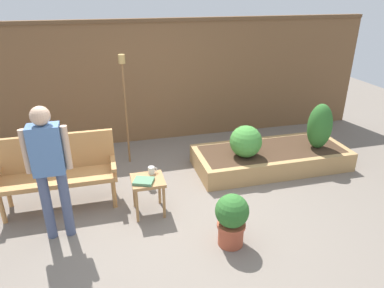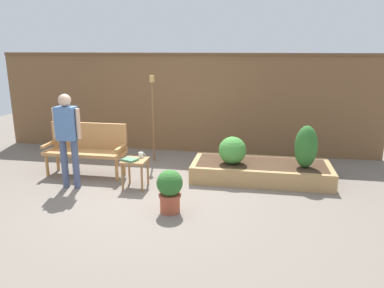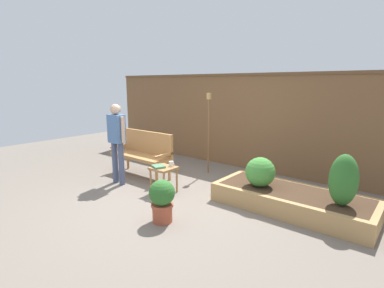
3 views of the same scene
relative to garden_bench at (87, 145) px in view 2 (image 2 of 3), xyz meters
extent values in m
plane|color=#70665B|center=(1.41, -0.73, -0.54)|extent=(14.00, 14.00, 0.00)
cube|color=brown|center=(1.41, 1.87, 0.51)|extent=(8.40, 0.10, 2.10)
cube|color=brown|center=(1.41, 1.87, 1.59)|extent=(8.40, 0.14, 0.06)
cylinder|color=#B77F47|center=(0.66, 0.08, -0.34)|extent=(0.06, 0.06, 0.40)
cylinder|color=#B77F47|center=(0.66, -0.28, -0.34)|extent=(0.06, 0.06, 0.40)
cylinder|color=#B77F47|center=(-0.66, 0.08, -0.34)|extent=(0.06, 0.06, 0.40)
cylinder|color=#B77F47|center=(-0.66, -0.28, -0.34)|extent=(0.06, 0.06, 0.40)
cube|color=#B77F47|center=(0.00, -0.10, -0.11)|extent=(1.44, 0.48, 0.06)
cube|color=#B77F47|center=(0.00, 0.11, 0.16)|extent=(1.44, 0.06, 0.48)
cube|color=#B77F47|center=(-0.69, -0.10, 0.02)|extent=(0.06, 0.48, 0.04)
cube|color=#B77F47|center=(0.69, -0.10, 0.02)|extent=(0.06, 0.48, 0.04)
cylinder|color=#9E7042|center=(1.24, -0.33, -0.32)|extent=(0.04, 0.04, 0.44)
cylinder|color=#9E7042|center=(1.24, -0.66, -0.32)|extent=(0.04, 0.04, 0.44)
cylinder|color=#9E7042|center=(0.91, -0.33, -0.32)|extent=(0.04, 0.04, 0.44)
cylinder|color=#9E7042|center=(0.91, -0.66, -0.32)|extent=(0.04, 0.04, 0.44)
cube|color=#9E7042|center=(1.08, -0.50, -0.08)|extent=(0.40, 0.40, 0.04)
cylinder|color=silver|center=(1.14, -0.37, -0.02)|extent=(0.08, 0.08, 0.09)
torus|color=silver|center=(1.19, -0.37, -0.02)|extent=(0.06, 0.01, 0.06)
cube|color=#4C7A56|center=(1.02, -0.57, -0.05)|extent=(0.29, 0.26, 0.04)
cylinder|color=#A84C33|center=(1.86, -1.33, -0.43)|extent=(0.28, 0.28, 0.23)
cylinder|color=#A84C33|center=(1.86, -1.33, -0.29)|extent=(0.32, 0.32, 0.04)
sphere|color=#2D6628|center=(1.86, -1.33, -0.11)|extent=(0.37, 0.37, 0.37)
cube|color=#AD8451|center=(3.13, -0.20, -0.39)|extent=(2.40, 0.09, 0.30)
cube|color=#AD8451|center=(3.13, 0.71, -0.39)|extent=(2.40, 0.09, 0.30)
cube|color=#AD8451|center=(1.97, 0.26, -0.39)|extent=(0.09, 0.82, 0.30)
cube|color=#AD8451|center=(4.28, 0.26, -0.39)|extent=(0.09, 0.82, 0.30)
cube|color=#422D1E|center=(3.13, 0.26, -0.39)|extent=(2.22, 0.82, 0.30)
cylinder|color=brown|center=(2.63, 0.14, -0.21)|extent=(0.04, 0.04, 0.06)
sphere|color=#428938|center=(2.63, 0.14, -0.01)|extent=(0.48, 0.48, 0.48)
cylinder|color=brown|center=(3.85, 0.14, -0.21)|extent=(0.04, 0.04, 0.06)
ellipsoid|color=#2D6628|center=(3.85, 0.14, 0.12)|extent=(0.37, 0.37, 0.72)
cylinder|color=brown|center=(0.97, 1.00, 0.26)|extent=(0.03, 0.03, 1.61)
cylinder|color=#AD894C|center=(0.97, 1.00, 1.13)|extent=(0.10, 0.10, 0.13)
cylinder|color=#475170|center=(0.13, -0.69, -0.13)|extent=(0.11, 0.11, 0.82)
cylinder|color=#475170|center=(-0.07, -0.69, -0.13)|extent=(0.11, 0.11, 0.82)
cube|color=#4C70A3|center=(0.03, -0.69, 0.55)|extent=(0.32, 0.20, 0.54)
cylinder|color=tan|center=(0.23, -0.69, 0.55)|extent=(0.07, 0.07, 0.49)
cylinder|color=tan|center=(-0.17, -0.69, 0.55)|extent=(0.07, 0.07, 0.49)
sphere|color=tan|center=(0.03, -0.69, 0.92)|extent=(0.20, 0.20, 0.20)
camera|label=1|loc=(0.66, -4.24, 2.07)|focal=32.69mm
camera|label=2|loc=(3.02, -6.01, 1.71)|focal=34.37mm
camera|label=3|loc=(4.69, -4.11, 1.40)|focal=27.83mm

